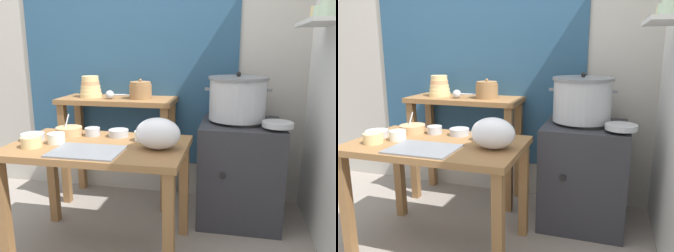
# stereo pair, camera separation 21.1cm
# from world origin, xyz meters

# --- Properties ---
(ground_plane) EXTENTS (9.00, 9.00, 0.00)m
(ground_plane) POSITION_xyz_m (0.00, 0.00, 0.00)
(ground_plane) COLOR gray
(wall_back) EXTENTS (4.40, 0.12, 2.60)m
(wall_back) POSITION_xyz_m (0.08, 1.10, 1.30)
(wall_back) COLOR #B2ADA3
(wall_back) RESTS_ON ground
(prep_table) EXTENTS (1.10, 0.66, 0.72)m
(prep_table) POSITION_xyz_m (-0.04, 0.09, 0.61)
(prep_table) COLOR olive
(prep_table) RESTS_ON ground
(back_shelf_table) EXTENTS (0.96, 0.40, 0.90)m
(back_shelf_table) POSITION_xyz_m (-0.18, 0.83, 0.68)
(back_shelf_table) COLOR olive
(back_shelf_table) RESTS_ON ground
(stove_block) EXTENTS (0.60, 0.61, 0.78)m
(stove_block) POSITION_xyz_m (0.84, 0.70, 0.38)
(stove_block) COLOR #2D2D33
(stove_block) RESTS_ON ground
(steamer_pot) EXTENTS (0.49, 0.44, 0.36)m
(steamer_pot) POSITION_xyz_m (0.80, 0.72, 0.94)
(steamer_pot) COLOR #B7BABF
(steamer_pot) RESTS_ON stove_block
(clay_pot) EXTENTS (0.18, 0.18, 0.16)m
(clay_pot) POSITION_xyz_m (0.02, 0.83, 0.97)
(clay_pot) COLOR olive
(clay_pot) RESTS_ON back_shelf_table
(bowl_stack_enamel) EXTENTS (0.18, 0.18, 0.18)m
(bowl_stack_enamel) POSITION_xyz_m (-0.41, 0.84, 0.98)
(bowl_stack_enamel) COLOR #E5C684
(bowl_stack_enamel) RESTS_ON back_shelf_table
(ladle) EXTENTS (0.31, 0.07, 0.07)m
(ladle) POSITION_xyz_m (-0.21, 0.76, 0.94)
(ladle) COLOR #B7BABF
(ladle) RESTS_ON back_shelf_table
(serving_tray) EXTENTS (0.40, 0.28, 0.01)m
(serving_tray) POSITION_xyz_m (-0.05, -0.08, 0.72)
(serving_tray) COLOR slate
(serving_tray) RESTS_ON prep_table
(plastic_bag) EXTENTS (0.27, 0.20, 0.19)m
(plastic_bag) POSITION_xyz_m (0.34, 0.06, 0.81)
(plastic_bag) COLOR white
(plastic_bag) RESTS_ON prep_table
(wide_pan) EXTENTS (0.21, 0.21, 0.04)m
(wide_pan) POSITION_xyz_m (1.07, 0.52, 0.80)
(wide_pan) COLOR #B7BABF
(wide_pan) RESTS_ON stove_block
(prep_bowl_0) EXTENTS (0.13, 0.13, 0.05)m
(prep_bowl_0) POSITION_xyz_m (0.02, 0.29, 0.75)
(prep_bowl_0) COLOR #B7BABF
(prep_bowl_0) RESTS_ON prep_table
(prep_bowl_1) EXTENTS (0.15, 0.15, 0.04)m
(prep_bowl_1) POSITION_xyz_m (-0.50, 0.09, 0.74)
(prep_bowl_1) COLOR #B7BABF
(prep_bowl_1) RESTS_ON prep_table
(prep_bowl_2) EXTENTS (0.18, 0.18, 0.14)m
(prep_bowl_2) POSITION_xyz_m (-0.33, 0.25, 0.75)
(prep_bowl_2) COLOR tan
(prep_bowl_2) RESTS_ON prep_table
(prep_bowl_3) EXTENTS (0.12, 0.12, 0.07)m
(prep_bowl_3) POSITION_xyz_m (-0.41, -0.05, 0.76)
(prep_bowl_3) COLOR #E5C684
(prep_bowl_3) RESTS_ON prep_table
(prep_bowl_4) EXTENTS (0.11, 0.11, 0.06)m
(prep_bowl_4) POSITION_xyz_m (-0.31, 0.05, 0.76)
(prep_bowl_4) COLOR silver
(prep_bowl_4) RESTS_ON prep_table
(prep_bowl_5) EXTENTS (0.11, 0.11, 0.06)m
(prep_bowl_5) POSITION_xyz_m (0.21, 0.22, 0.75)
(prep_bowl_5) COLOR silver
(prep_bowl_5) RESTS_ON prep_table
(prep_bowl_6) EXTENTS (0.12, 0.12, 0.06)m
(prep_bowl_6) POSITION_xyz_m (0.31, 0.31, 0.75)
(prep_bowl_6) COLOR beige
(prep_bowl_6) RESTS_ON prep_table
(prep_bowl_7) EXTENTS (0.10, 0.10, 0.05)m
(prep_bowl_7) POSITION_xyz_m (-0.17, 0.28, 0.75)
(prep_bowl_7) COLOR #B7BABF
(prep_bowl_7) RESTS_ON prep_table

